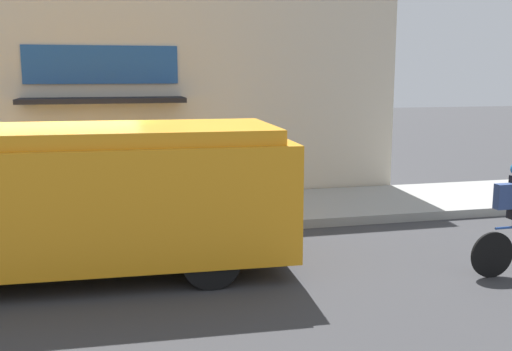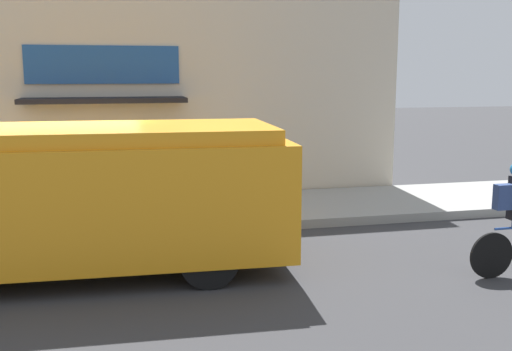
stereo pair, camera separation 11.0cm
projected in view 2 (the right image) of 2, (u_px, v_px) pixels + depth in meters
name	position (u px, v px, depth m)	size (l,w,h in m)	color
ground_plane	(70.00, 243.00, 10.35)	(70.00, 70.00, 0.00)	#38383A
sidewalk	(75.00, 219.00, 11.69)	(28.00, 2.82, 0.18)	#999993
storefront	(74.00, 93.00, 12.76)	(14.88, 1.11, 4.96)	beige
school_bus	(81.00, 196.00, 8.71)	(6.73, 2.98, 2.16)	orange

